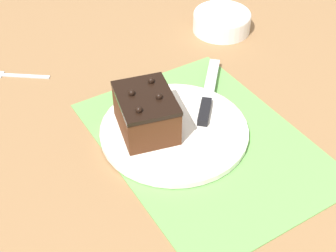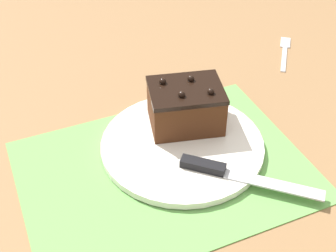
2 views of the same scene
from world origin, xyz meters
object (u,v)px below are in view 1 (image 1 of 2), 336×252
chocolate_cake (146,113)px  serving_knife (207,100)px  small_bowl (222,20)px  dessert_fork (10,75)px  cake_plate (174,130)px

chocolate_cake → serving_knife: bearing=92.3°
small_bowl → dessert_fork: (-0.08, -0.51, -0.02)m
cake_plate → dessert_fork: size_ratio=2.14×
chocolate_cake → serving_knife: (-0.01, 0.14, -0.03)m
cake_plate → chocolate_cake: (-0.03, -0.04, 0.04)m
serving_knife → dessert_fork: bearing=175.5°
serving_knife → small_bowl: (-0.24, 0.21, 0.01)m
cake_plate → serving_knife: size_ratio=1.53×
serving_knife → small_bowl: small_bowl is taller
chocolate_cake → small_bowl: bearing=124.5°
small_bowl → chocolate_cake: bearing=-55.5°
serving_knife → dessert_fork: size_ratio=1.40×
chocolate_cake → dessert_fork: (-0.32, -0.16, -0.05)m
chocolate_cake → dessert_fork: chocolate_cake is taller
cake_plate → small_bowl: (-0.27, 0.31, 0.02)m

